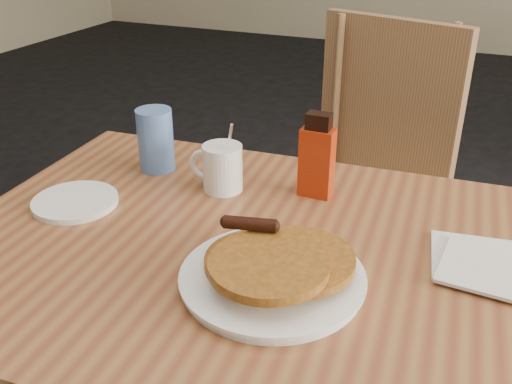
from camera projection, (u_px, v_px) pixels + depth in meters
main_table at (279, 272)px, 0.99m from camera, size 1.27×0.90×0.75m
chair_main_far at (376, 163)px, 1.67m from camera, size 0.56×0.57×0.99m
pancake_plate at (273, 271)px, 0.87m from camera, size 0.29×0.29×0.08m
coffee_mug at (221, 167)px, 1.15m from camera, size 0.12×0.08×0.15m
syrup_bottle at (317, 158)px, 1.12m from camera, size 0.06×0.04×0.17m
napkin_stack at (484, 264)px, 0.92m from camera, size 0.18×0.19×0.01m
blue_tumbler at (156, 140)px, 1.23m from camera, size 0.10×0.10×0.14m
side_saucer at (75, 202)px, 1.11m from camera, size 0.18×0.18×0.01m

